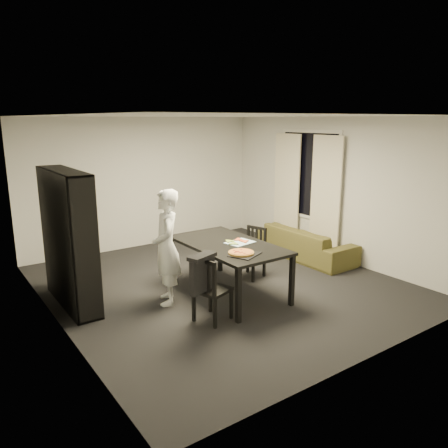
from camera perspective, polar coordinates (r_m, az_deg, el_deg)
room at (r=6.65m, az=-0.29°, el=2.67°), size 5.01×5.51×2.61m
window_pane at (r=8.68m, az=11.04°, el=6.32°), size 0.02×1.40×1.60m
window_frame at (r=8.67m, az=11.02°, el=6.32°), size 0.03×1.52×1.72m
curtain_left at (r=8.32m, az=13.10°, el=3.47°), size 0.03×0.70×2.25m
curtain_right at (r=9.03m, az=8.19°, el=4.46°), size 0.03×0.70×2.25m
bookshelf at (r=6.37m, az=-19.65°, el=-1.86°), size 0.35×1.50×1.90m
dining_table at (r=6.44m, az=0.51°, el=-3.14°), size 1.03×1.86×0.78m
chair_left at (r=5.59m, az=-2.05°, el=-8.06°), size 0.51×0.51×0.87m
chair_right at (r=7.23m, az=3.84°, el=-3.22°), size 0.48×0.48×0.83m
draped_jacket at (r=5.42m, az=-2.86°, el=-6.24°), size 0.42×0.28×0.48m
person at (r=6.14m, az=-7.52°, el=-3.03°), size 0.60×0.70×1.63m
baking_tray at (r=5.89m, az=2.75°, el=-3.98°), size 0.49×0.45×0.01m
pepperoni_pizza at (r=5.90m, az=2.26°, el=-3.74°), size 0.35×0.35×0.03m
kitchen_towel at (r=6.46m, az=2.09°, el=-2.42°), size 0.44×0.36×0.01m
pizza_slices at (r=6.47m, az=1.61°, el=-2.28°), size 0.40×0.35×0.01m
sofa at (r=8.36m, az=10.60°, el=-2.41°), size 0.77×1.98×0.58m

